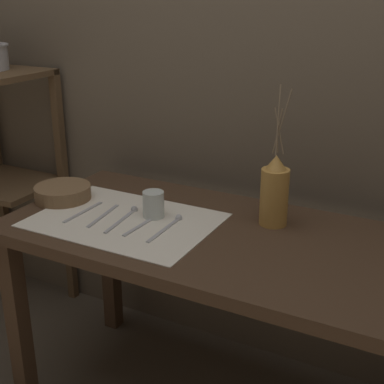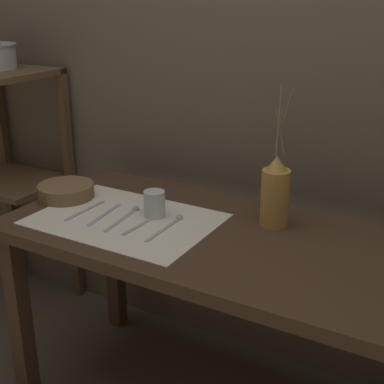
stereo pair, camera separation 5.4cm
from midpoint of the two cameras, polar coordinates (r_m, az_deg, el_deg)
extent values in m
cube|color=brown|center=(1.95, 9.65, 13.87)|extent=(7.00, 0.06, 2.40)
cube|color=#422D1E|center=(1.69, 3.31, -4.92)|extent=(1.37, 0.66, 0.04)
cube|color=#422D1E|center=(2.02, -17.11, -12.89)|extent=(0.06, 0.06, 0.67)
cube|color=#422D1E|center=(2.36, -7.61, -6.91)|extent=(0.06, 0.06, 0.67)
cube|color=brown|center=(2.55, -18.17, 1.09)|extent=(0.45, 0.36, 0.02)
cube|color=brown|center=(2.81, -18.54, 1.68)|extent=(0.04, 0.04, 1.11)
cube|color=brown|center=(2.53, -12.20, 0.21)|extent=(0.04, 0.04, 1.11)
cube|color=silver|center=(1.78, -6.26, -2.89)|extent=(0.59, 0.42, 0.00)
cylinder|color=#B7843D|center=(1.72, 9.71, -0.65)|extent=(0.09, 0.09, 0.19)
cone|color=#B7843D|center=(1.68, 9.95, 3.05)|extent=(0.07, 0.07, 0.05)
cylinder|color=#847056|center=(1.65, 10.18, 7.42)|extent=(0.01, 0.03, 0.22)
cylinder|color=#847056|center=(1.67, 10.30, 6.33)|extent=(0.04, 0.00, 0.14)
cylinder|color=#847056|center=(1.65, 10.59, 7.29)|extent=(0.05, 0.01, 0.21)
cylinder|color=#847056|center=(1.66, 10.13, 6.37)|extent=(0.04, 0.04, 0.15)
cylinder|color=#847056|center=(1.68, 10.12, 5.95)|extent=(0.01, 0.02, 0.12)
cylinder|color=brown|center=(1.99, -12.53, 0.08)|extent=(0.20, 0.20, 0.05)
cylinder|color=silver|center=(1.78, -3.17, -1.27)|extent=(0.07, 0.07, 0.09)
cube|color=#A8A8AD|center=(1.86, -10.54, -1.96)|extent=(0.01, 0.20, 0.00)
cube|color=#A8A8AD|center=(1.82, -8.48, -2.39)|extent=(0.04, 0.20, 0.00)
cube|color=#A8A8AD|center=(1.77, -6.71, -2.99)|extent=(0.03, 0.20, 0.00)
sphere|color=#A8A8AD|center=(1.85, -5.18, -1.78)|extent=(0.02, 0.02, 0.02)
cube|color=#A8A8AD|center=(1.73, -4.41, -3.41)|extent=(0.02, 0.20, 0.00)
cube|color=#A8A8AD|center=(1.69, -2.14, -4.03)|extent=(0.01, 0.20, 0.00)
sphere|color=#A8A8AD|center=(1.77, -0.49, -2.77)|extent=(0.02, 0.02, 0.02)
camera|label=1|loc=(0.03, -89.08, 0.35)|focal=50.00mm
camera|label=2|loc=(0.03, 90.92, -0.35)|focal=50.00mm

